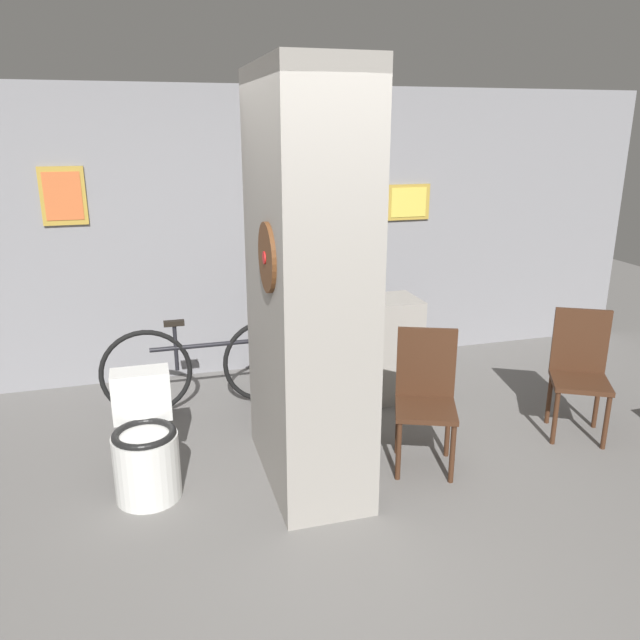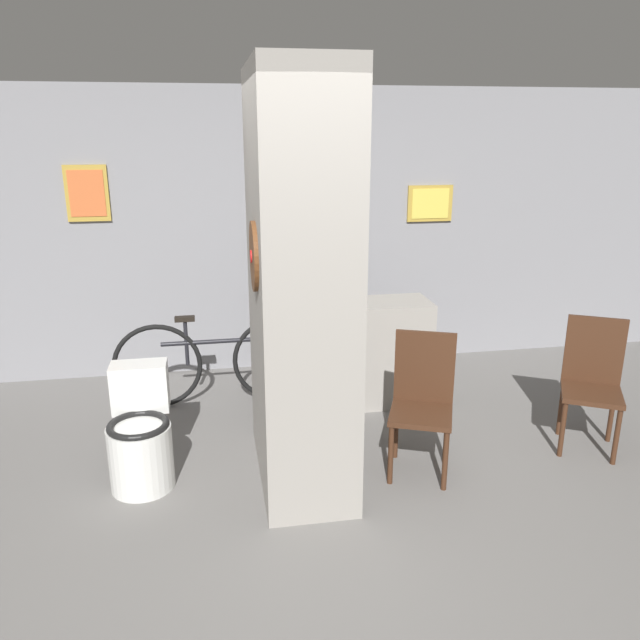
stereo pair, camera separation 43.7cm
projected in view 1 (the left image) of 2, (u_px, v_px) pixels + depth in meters
The scene contains 10 objects.
ground_plane at pixel (341, 522), 3.71m from camera, with size 14.00×14.00×0.00m, color slate.
wall_back at pixel (255, 234), 5.73m from camera, with size 8.00×0.09×2.60m.
pillar_center at pixel (307, 287), 3.85m from camera, with size 0.59×1.19×2.60m.
counter_shelf at pixel (348, 352), 5.22m from camera, with size 1.19×0.44×0.88m.
toilet at pixel (145, 447), 3.93m from camera, with size 0.41×0.57×0.76m.
chair_near_pillar at pixel (426, 394), 4.23m from camera, with size 0.53×0.53×0.95m.
chair_by_doorway at pixel (580, 368), 4.68m from camera, with size 0.55×0.55×0.95m.
bicycle at pixel (208, 365), 5.11m from camera, with size 1.70×0.42×0.78m.
bottle_tall at pixel (320, 292), 5.03m from camera, with size 0.09×0.09×0.25m.
bottle_short at pixel (337, 298), 4.97m from camera, with size 0.07×0.07×0.18m.
Camera 1 is at (-1.01, -3.02, 2.25)m, focal length 35.00 mm.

